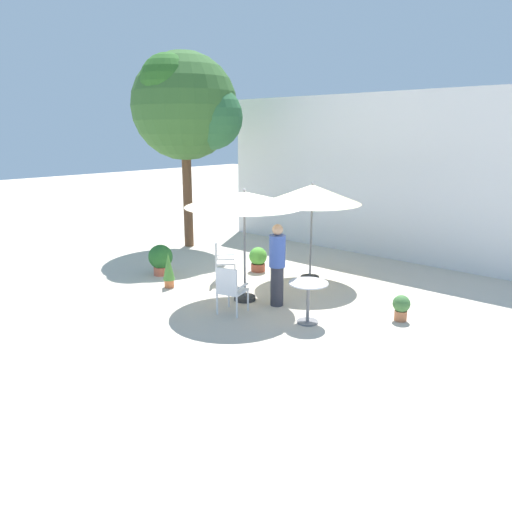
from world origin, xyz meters
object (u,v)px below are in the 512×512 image
object	(u,v)px
patio_umbrella_1	(312,195)
cafe_table_0	(308,295)
potted_plant_1	(161,258)
patio_umbrella_0	(244,200)
shade_tree	(187,106)
standing_person	(277,264)
patio_chair_1	(222,259)
potted_plant_0	(258,259)
potted_plant_2	(401,307)
potted_plant_3	(169,269)
patio_chair_0	(230,288)

from	to	relation	value
patio_umbrella_1	cafe_table_0	world-z (taller)	patio_umbrella_1
potted_plant_1	patio_umbrella_0	bearing A→B (deg)	0.14
shade_tree	standing_person	distance (m)	6.54
patio_umbrella_0	patio_chair_1	xyz separation A→B (m)	(-1.25, 0.58, -1.52)
patio_umbrella_1	potted_plant_0	xyz separation A→B (m)	(-1.38, -0.27, -1.67)
cafe_table_0	potted_plant_2	xyz separation A→B (m)	(1.22, 1.22, -0.26)
cafe_table_0	patio_chair_1	world-z (taller)	patio_chair_1
shade_tree	patio_umbrella_0	xyz separation A→B (m)	(4.53, -2.51, -2.00)
potted_plant_1	potted_plant_2	xyz separation A→B (m)	(5.65, 1.07, -0.14)
patio_umbrella_0	potted_plant_1	distance (m)	3.21
cafe_table_0	potted_plant_2	distance (m)	1.74
patio_umbrella_1	patio_chair_1	xyz separation A→B (m)	(-1.44, -1.47, -1.45)
patio_umbrella_1	potted_plant_0	bearing A→B (deg)	-169.02
cafe_table_0	potted_plant_3	xyz separation A→B (m)	(-3.52, -0.35, -0.12)
cafe_table_0	potted_plant_2	bearing A→B (deg)	44.92
patio_chair_1	potted_plant_2	bearing A→B (deg)	6.67
patio_umbrella_1	potted_plant_0	size ratio (longest dim) A/B	3.76
patio_umbrella_1	patio_chair_0	size ratio (longest dim) A/B	2.45
patio_umbrella_1	potted_plant_3	xyz separation A→B (m)	(-2.01, -2.55, -1.58)
cafe_table_0	patio_chair_0	size ratio (longest dim) A/B	0.82
standing_person	patio_umbrella_1	bearing A→B (deg)	105.16
potted_plant_0	patio_chair_0	bearing A→B (deg)	-59.00
patio_umbrella_1	standing_person	distance (m)	2.23
patio_umbrella_0	potted_plant_2	bearing A→B (deg)	20.19
patio_umbrella_0	patio_umbrella_1	distance (m)	2.06
potted_plant_0	potted_plant_3	bearing A→B (deg)	-105.56
patio_umbrella_1	potted_plant_0	world-z (taller)	patio_umbrella_1
patio_chair_0	potted_plant_3	world-z (taller)	patio_chair_0
patio_chair_1	potted_plant_0	xyz separation A→B (m)	(0.06, 1.20, -0.23)
patio_chair_0	patio_chair_1	bearing A→B (deg)	139.72
patio_chair_1	patio_umbrella_1	bearing A→B (deg)	45.63
patio_umbrella_0	cafe_table_0	xyz separation A→B (m)	(1.68, -0.15, -1.53)
patio_umbrella_1	patio_chair_0	world-z (taller)	patio_umbrella_1
shade_tree	potted_plant_3	size ratio (longest dim) A/B	7.10
cafe_table_0	potted_plant_0	world-z (taller)	cafe_table_0
potted_plant_0	standing_person	distance (m)	2.51
potted_plant_1	potted_plant_0	bearing A→B (deg)	49.04
patio_chair_0	potted_plant_2	bearing A→B (deg)	35.42
cafe_table_0	potted_plant_2	world-z (taller)	cafe_table_0
patio_chair_0	patio_chair_1	distance (m)	2.08
cafe_table_0	standing_person	xyz separation A→B (m)	(-1.00, 0.35, 0.32)
patio_chair_1	standing_person	world-z (taller)	standing_person
patio_umbrella_1	potted_plant_3	bearing A→B (deg)	-128.35
shade_tree	patio_chair_0	size ratio (longest dim) A/B	5.97
shade_tree	patio_chair_1	bearing A→B (deg)	-30.52
potted_plant_0	standing_person	xyz separation A→B (m)	(1.88, -1.58, 0.53)
cafe_table_0	patio_umbrella_0	bearing A→B (deg)	174.98
patio_chair_1	standing_person	distance (m)	2.00
patio_chair_0	potted_plant_3	distance (m)	2.18
potted_plant_3	potted_plant_0	bearing A→B (deg)	74.44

